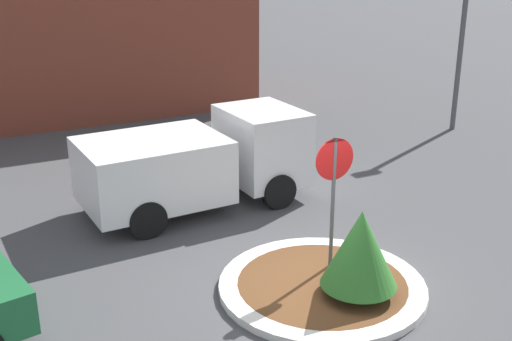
# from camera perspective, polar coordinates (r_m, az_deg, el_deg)

# --- Properties ---
(ground_plane) EXTENTS (120.00, 120.00, 0.00)m
(ground_plane) POSITION_cam_1_polar(r_m,az_deg,el_deg) (11.38, 5.87, -10.47)
(ground_plane) COLOR #474749
(traffic_island) EXTENTS (3.59, 3.59, 0.14)m
(traffic_island) POSITION_cam_1_polar(r_m,az_deg,el_deg) (11.35, 5.88, -10.17)
(traffic_island) COLOR silver
(traffic_island) RESTS_ON ground_plane
(stop_sign) EXTENTS (0.75, 0.07, 2.58)m
(stop_sign) POSITION_cam_1_polar(r_m,az_deg,el_deg) (11.18, 6.93, -0.86)
(stop_sign) COLOR #4C4C51
(stop_sign) RESTS_ON ground_plane
(island_shrub) EXTENTS (1.28, 1.28, 1.51)m
(island_shrub) POSITION_cam_1_polar(r_m,az_deg,el_deg) (10.65, 9.26, -6.85)
(island_shrub) COLOR brown
(island_shrub) RESTS_ON traffic_island
(utility_truck) EXTENTS (5.14, 2.46, 2.05)m
(utility_truck) POSITION_cam_1_polar(r_m,az_deg,el_deg) (14.37, -5.24, 0.86)
(utility_truck) COLOR white
(utility_truck) RESTS_ON ground_plane
(storefront_building) EXTENTS (13.71, 6.07, 6.94)m
(storefront_building) POSITION_cam_1_polar(r_m,az_deg,el_deg) (23.72, -18.59, 13.34)
(storefront_building) COLOR brown
(storefront_building) RESTS_ON ground_plane
(light_pole) EXTENTS (0.70, 0.30, 5.34)m
(light_pole) POSITION_cam_1_polar(r_m,az_deg,el_deg) (21.02, 17.91, 11.97)
(light_pole) COLOR #4C4C51
(light_pole) RESTS_ON ground_plane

